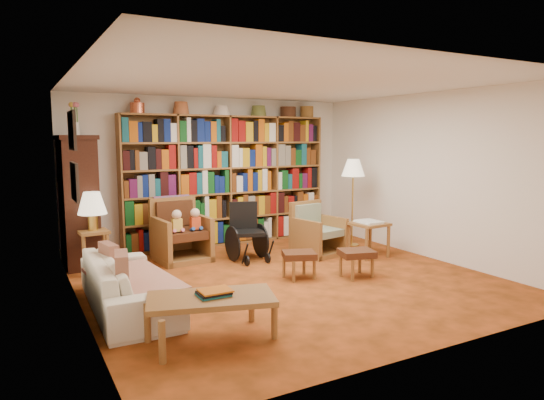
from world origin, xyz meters
TOP-DOWN VIEW (x-y plane):
  - floor at (0.00, 0.00)m, footprint 5.00×5.00m
  - ceiling at (0.00, 0.00)m, footprint 5.00×5.00m
  - wall_back at (0.00, 2.50)m, footprint 5.00×0.00m
  - wall_front at (0.00, -2.50)m, footprint 5.00×0.00m
  - wall_left at (-2.50, 0.00)m, footprint 0.00×5.00m
  - wall_right at (2.50, 0.00)m, footprint 0.00×5.00m
  - bookshelf at (0.20, 2.33)m, footprint 3.60×0.30m
  - curio_cabinet at (-2.25, 2.00)m, footprint 0.50×0.95m
  - framed_pictures at (-2.48, 0.30)m, footprint 0.03×0.52m
  - sofa at (-2.05, -0.18)m, footprint 1.92×0.78m
  - sofa_throw at (-2.00, -0.18)m, footprint 0.88×1.45m
  - cushion_left at (-2.18, 0.17)m, footprint 0.17×0.37m
  - cushion_right at (-2.18, -0.53)m, footprint 0.19×0.41m
  - side_table_lamp at (-2.15, 1.46)m, footprint 0.40×0.40m
  - table_lamp at (-2.15, 1.46)m, footprint 0.38×0.38m
  - armchair_leather at (-0.89, 1.65)m, footprint 0.79×0.84m
  - armchair_sage at (1.11, 0.98)m, footprint 0.78×0.80m
  - wheelchair at (-0.01, 1.14)m, footprint 0.53×0.69m
  - floor_lamp at (1.95, 1.13)m, footprint 0.39×0.39m
  - side_table_papers at (1.72, 0.41)m, footprint 0.55×0.55m
  - footstool_a at (0.15, -0.08)m, footprint 0.52×0.48m
  - footstool_b at (0.84, -0.40)m, footprint 0.51×0.47m
  - coffee_table at (-1.57, -1.38)m, footprint 1.24×0.86m

SIDE VIEW (x-z plane):
  - floor at x=0.00m, z-range 0.00..0.00m
  - sofa at x=-2.05m, z-range 0.00..0.56m
  - footstool_a at x=0.15m, z-range 0.11..0.47m
  - footstool_b at x=0.84m, z-range 0.12..0.48m
  - sofa_throw at x=-2.00m, z-range 0.28..0.32m
  - armchair_sage at x=1.11m, z-range -0.10..0.72m
  - coffee_table at x=-1.57m, z-range 0.13..0.60m
  - armchair_leather at x=-0.89m, z-range -0.09..0.85m
  - wheelchair at x=-0.01m, z-range -0.04..0.83m
  - side_table_lamp at x=-2.15m, z-range 0.13..0.72m
  - side_table_papers at x=1.72m, z-range 0.17..0.72m
  - cushion_right at x=-2.18m, z-range 0.25..0.65m
  - cushion_left at x=-2.18m, z-range 0.27..0.63m
  - table_lamp at x=-2.15m, z-range 0.68..1.20m
  - curio_cabinet at x=-2.25m, z-range -0.25..2.15m
  - bookshelf at x=0.20m, z-range -0.04..2.38m
  - wall_back at x=0.00m, z-range -1.25..3.75m
  - wall_front at x=0.00m, z-range -1.25..3.75m
  - wall_left at x=-2.50m, z-range -1.25..3.75m
  - wall_right at x=2.50m, z-range -1.25..3.75m
  - floor_lamp at x=1.95m, z-range 0.53..2.01m
  - framed_pictures at x=-2.48m, z-range 1.14..2.11m
  - ceiling at x=0.00m, z-range 2.50..2.50m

